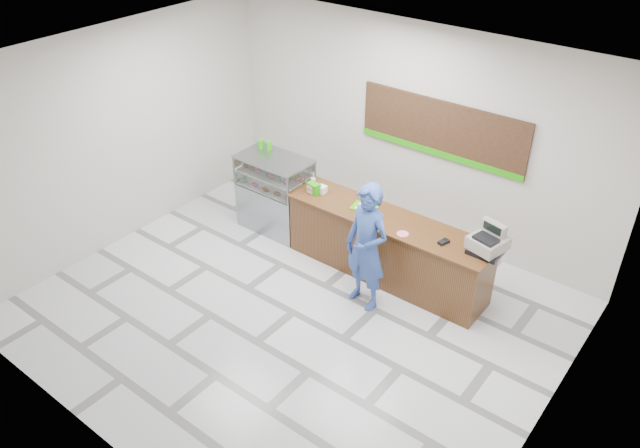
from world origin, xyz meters
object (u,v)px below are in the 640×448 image
Objects in this scene: display_case at (275,193)px; serving_tray at (364,208)px; customer at (367,247)px; sales_counter at (386,247)px; cash_register at (488,242)px.

display_case reaches higher than serving_tray.
customer is (2.34, -0.73, 0.29)m from display_case.
display_case is at bearing -180.00° from sales_counter.
sales_counter is at bearing -162.84° from cash_register.
display_case is 2.47× the size of cash_register.
serving_tray is 0.22× the size of customer.
display_case is 2.46m from customer.
sales_counter is 6.06× the size of cash_register.
display_case is 1.82m from serving_tray.
sales_counter is 7.83× the size of serving_tray.
serving_tray is (-1.94, -0.08, -0.14)m from cash_register.
cash_register reaches higher than display_case.
display_case is 3.19× the size of serving_tray.
cash_register reaches higher than sales_counter.
display_case is at bearing 172.10° from customer.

